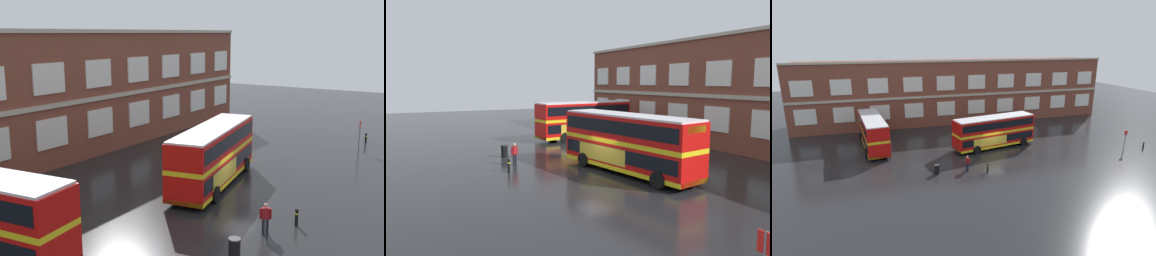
{
  "view_description": "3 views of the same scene",
  "coord_description": "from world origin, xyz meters",
  "views": [
    {
      "loc": [
        -26.13,
        -13.45,
        10.33
      ],
      "look_at": [
        -1.62,
        2.18,
        4.37
      ],
      "focal_mm": 43.68,
      "sensor_mm": 36.0,
      "label": 1
    },
    {
      "loc": [
        21.53,
        -12.0,
        6.27
      ],
      "look_at": [
        -6.01,
        1.44,
        2.39
      ],
      "focal_mm": 34.27,
      "sensor_mm": 36.0,
      "label": 2
    },
    {
      "loc": [
        -13.91,
        -33.33,
        13.41
      ],
      "look_at": [
        -3.86,
        0.23,
        3.41
      ],
      "focal_mm": 28.46,
      "sensor_mm": 36.0,
      "label": 3
    }
  ],
  "objects": [
    {
      "name": "waiting_passenger",
      "position": [
        -4.87,
        -4.42,
        0.93
      ],
      "size": [
        0.39,
        0.62,
        1.7
      ],
      "color": "black",
      "rests_on": "ground"
    },
    {
      "name": "ground_plane",
      "position": [
        0.0,
        2.0,
        0.0
      ],
      "size": [
        120.0,
        120.0,
        0.0
      ],
      "primitive_type": "plane",
      "color": "black"
    },
    {
      "name": "double_decker_middle",
      "position": [
        0.76,
        1.93,
        2.15
      ],
      "size": [
        11.29,
        4.56,
        4.07
      ],
      "color": "red",
      "rests_on": "ground"
    },
    {
      "name": "double_decker_near",
      "position": [
        -14.42,
        6.35,
        2.15
      ],
      "size": [
        3.88,
        11.23,
        4.07
      ],
      "color": "red",
      "rests_on": "ground"
    },
    {
      "name": "station_litter_bin",
      "position": [
        -8.19,
        -4.34,
        0.52
      ],
      "size": [
        0.6,
        0.6,
        1.03
      ],
      "color": "black",
      "rests_on": "ground"
    },
    {
      "name": "safety_bollard_west",
      "position": [
        -2.93,
        -5.41,
        0.49
      ],
      "size": [
        0.19,
        0.19,
        0.95
      ],
      "color": "black",
      "rests_on": "ground"
    }
  ]
}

